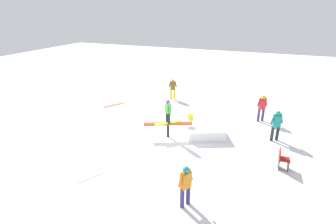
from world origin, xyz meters
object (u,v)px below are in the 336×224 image
(bystander_orange, at_px, (186,184))
(bystander_teal, at_px, (276,124))
(main_rider_on_rail, at_px, (168,112))
(backpack_on_snow, at_px, (190,117))
(loose_snowboard_coral, at_px, (113,105))
(folding_chair, at_px, (283,160))
(bystander_red, at_px, (262,107))
(rail_feature, at_px, (168,125))
(loose_snowboard_white, at_px, (89,176))
(bystander_brown, at_px, (173,88))

(bystander_orange, xyz_separation_m, bystander_teal, (-2.71, -6.10, 0.03))
(main_rider_on_rail, xyz_separation_m, backpack_on_snow, (-0.38, -2.60, -1.22))
(loose_snowboard_coral, height_order, folding_chair, folding_chair)
(bystander_red, height_order, bystander_orange, bystander_red)
(rail_feature, bearing_deg, bystander_orange, 93.20)
(loose_snowboard_white, distance_m, backpack_on_snow, 7.24)
(rail_feature, distance_m, folding_chair, 5.54)
(bystander_brown, bearing_deg, main_rider_on_rail, -95.13)
(rail_feature, xyz_separation_m, folding_chair, (-5.45, 0.93, -0.25))
(bystander_brown, relative_size, bystander_teal, 0.94)
(loose_snowboard_coral, bearing_deg, bystander_orange, -103.01)
(loose_snowboard_coral, bearing_deg, backpack_on_snow, -62.42)
(loose_snowboard_white, bearing_deg, main_rider_on_rail, -171.02)
(loose_snowboard_coral, bearing_deg, bystander_red, -53.11)
(bystander_orange, xyz_separation_m, loose_snowboard_white, (4.04, -0.13, -0.85))
(folding_chair, relative_size, backpack_on_snow, 2.59)
(loose_snowboard_coral, bearing_deg, folding_chair, -78.71)
(loose_snowboard_white, height_order, folding_chair, folding_chair)
(main_rider_on_rail, bearing_deg, loose_snowboard_coral, -72.89)
(bystander_brown, xyz_separation_m, bystander_orange, (-4.30, 10.19, 0.02))
(bystander_teal, distance_m, backpack_on_snow, 4.88)
(bystander_brown, distance_m, loose_snowboard_white, 10.10)
(folding_chair, bearing_deg, loose_snowboard_coral, 67.09)
(backpack_on_snow, bearing_deg, loose_snowboard_coral, 131.14)
(backpack_on_snow, bearing_deg, main_rider_on_rail, -143.40)
(loose_snowboard_white, bearing_deg, backpack_on_snow, -166.60)
(rail_feature, bearing_deg, bystander_red, -162.87)
(bystander_teal, bearing_deg, backpack_on_snow, -43.19)
(bystander_brown, relative_size, bystander_orange, 0.97)
(bystander_red, bearing_deg, bystander_orange, 43.52)
(bystander_orange, xyz_separation_m, loose_snowboard_coral, (7.62, -7.46, -0.85))
(main_rider_on_rail, bearing_deg, bystander_brown, -114.78)
(main_rider_on_rail, distance_m, bystander_orange, 5.11)
(bystander_orange, relative_size, loose_snowboard_coral, 1.04)
(main_rider_on_rail, xyz_separation_m, loose_snowboard_coral, (5.21, -2.97, -1.38))
(main_rider_on_rail, bearing_deg, bystander_orange, 74.99)
(rail_feature, xyz_separation_m, loose_snowboard_coral, (5.21, -2.97, -0.65))
(rail_feature, relative_size, backpack_on_snow, 6.93)
(bystander_red, distance_m, bystander_orange, 8.59)
(backpack_on_snow, bearing_deg, rail_feature, -143.40)
(rail_feature, distance_m, backpack_on_snow, 2.68)
(rail_feature, relative_size, loose_snowboard_coral, 1.59)
(bystander_red, height_order, bystander_brown, bystander_red)
(bystander_brown, xyz_separation_m, bystander_teal, (-7.01, 4.09, 0.05))
(bystander_red, distance_m, loose_snowboard_white, 10.20)
(bystander_brown, height_order, bystander_teal, bystander_teal)
(backpack_on_snow, bearing_deg, bystander_teal, -56.81)
(loose_snowboard_white, relative_size, folding_chair, 1.45)
(main_rider_on_rail, bearing_deg, folding_chair, 127.14)
(rail_feature, height_order, loose_snowboard_coral, rail_feature)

